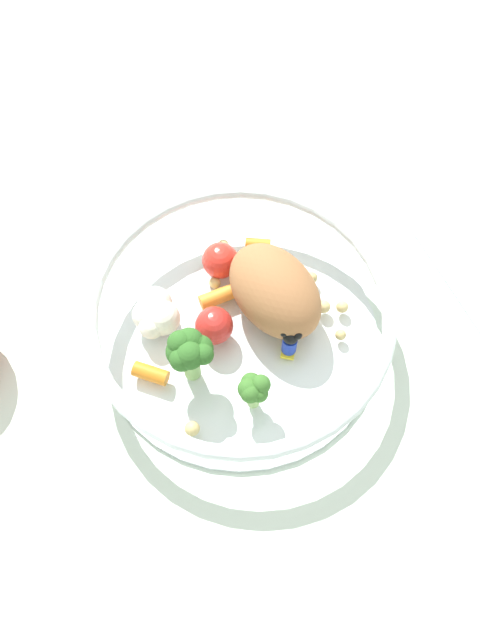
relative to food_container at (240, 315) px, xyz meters
name	(u,v)px	position (x,y,z in m)	size (l,w,h in m)	color
ground_plane	(222,322)	(0.01, 0.01, -0.03)	(2.40, 2.40, 0.00)	silver
food_container	(240,315)	(0.00, 0.00, 0.00)	(0.24, 0.24, 0.07)	white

